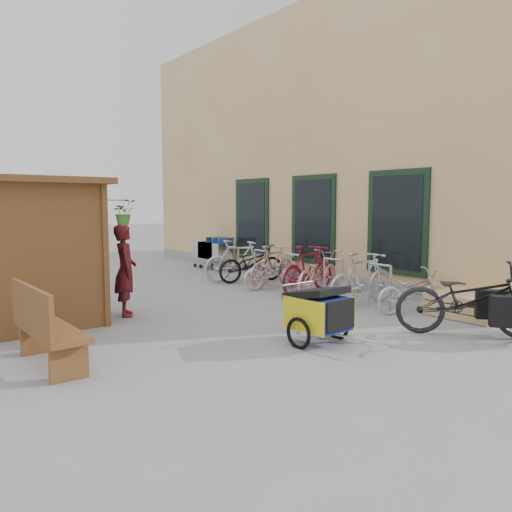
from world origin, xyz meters
TOP-DOWN VIEW (x-y plane):
  - ground at (0.00, 0.00)m, footprint 80.00×80.00m
  - building at (6.49, 4.50)m, footprint 6.07×13.00m
  - kiosk at (-3.28, 2.47)m, footprint 2.49×1.65m
  - bike_rack at (2.30, 2.40)m, footprint 0.05×5.35m
  - pallet_stack at (3.00, -1.40)m, footprint 1.00×1.20m
  - bench at (-3.68, 0.32)m, footprint 0.50×1.62m
  - shopping_carts at (3.00, 6.88)m, footprint 0.55×1.53m
  - child_trailer at (-0.30, -0.98)m, footprint 0.87×1.46m
  - cargo_bike at (1.79, -2.11)m, footprint 1.92×2.15m
  - person_kiosk at (-1.74, 2.40)m, footprint 0.57×0.69m
  - bike_0 at (2.49, -0.60)m, footprint 1.63×0.92m
  - bike_1 at (2.30, 0.42)m, footprint 1.78×0.59m
  - bike_2 at (2.40, 1.74)m, footprint 1.94×1.21m
  - bike_3 at (2.35, 1.99)m, footprint 1.87×0.80m
  - bike_4 at (2.12, 2.95)m, footprint 1.59×0.81m
  - bike_5 at (2.32, 3.19)m, footprint 1.74×0.84m
  - bike_6 at (2.37, 4.09)m, footprint 1.90×0.90m
  - bike_7 at (2.13, 4.34)m, footprint 1.86×0.99m

SIDE VIEW (x-z plane):
  - ground at x=0.00m, z-range 0.00..0.00m
  - pallet_stack at x=3.00m, z-range 0.01..0.41m
  - bike_4 at x=2.12m, z-range 0.00..0.80m
  - bike_0 at x=2.49m, z-range 0.00..0.81m
  - child_trailer at x=-0.30m, z-range 0.05..0.90m
  - bike_6 at x=2.37m, z-range 0.00..0.96m
  - bike_2 at x=2.40m, z-range 0.00..0.96m
  - bike_5 at x=2.32m, z-range 0.00..1.01m
  - bike_rack at x=2.30m, z-range 0.08..0.95m
  - bench at x=-3.68m, z-range 0.01..1.03m
  - bike_1 at x=2.30m, z-range 0.00..1.06m
  - bike_7 at x=2.13m, z-range 0.00..1.07m
  - bike_3 at x=2.35m, z-range 0.00..1.09m
  - cargo_bike at x=1.79m, z-range -0.01..1.12m
  - shopping_carts at x=3.00m, z-range 0.08..1.07m
  - person_kiosk at x=-1.74m, z-range 0.00..1.63m
  - kiosk at x=-3.28m, z-range 0.35..2.75m
  - building at x=6.49m, z-range -0.01..6.99m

